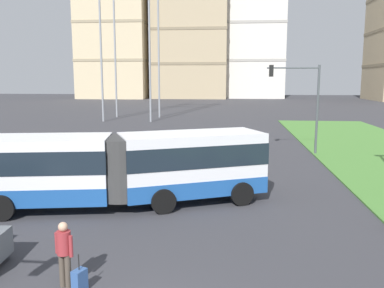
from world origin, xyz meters
TOP-DOWN VIEW (x-y plane):
  - articulated_bus at (-2.36, 9.17)m, footprint 11.87×5.89m
  - pedestrian_crossing at (-2.12, 2.24)m, footprint 0.54×0.36m
  - rolling_suitcase at (-1.67, 2.04)m, footprint 0.36×0.42m
  - traffic_light_far_right at (6.73, 22.00)m, footprint 3.61×0.28m
  - apartment_tower_west at (-30.00, 105.24)m, footprint 18.28×18.65m
  - apartment_tower_centre at (6.39, 109.70)m, footprint 17.91×15.12m

SIDE VIEW (x-z plane):
  - rolling_suitcase at x=-1.67m, z-range -0.17..0.80m
  - pedestrian_crossing at x=-2.12m, z-range 0.13..1.87m
  - articulated_bus at x=-2.36m, z-range 0.15..3.15m
  - traffic_light_far_right at x=6.73m, z-range 1.13..7.35m
  - apartment_tower_west at x=-30.00m, z-range 0.02..38.35m
  - apartment_tower_centre at x=6.39m, z-range 0.02..38.68m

